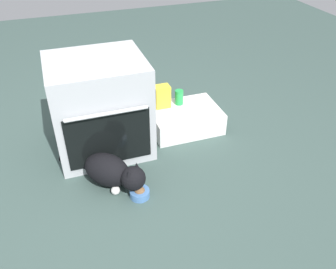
{
  "coord_description": "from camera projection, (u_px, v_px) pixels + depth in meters",
  "views": [
    {
      "loc": [
        -0.22,
        -1.76,
        1.61
      ],
      "look_at": [
        0.41,
        0.09,
        0.25
      ],
      "focal_mm": 37.9,
      "sensor_mm": 36.0,
      "label": 1
    }
  ],
  "objects": [
    {
      "name": "snack_bag",
      "position": [
        162.0,
        96.0,
        2.78
      ],
      "size": [
        0.12,
        0.09,
        0.18
      ],
      "primitive_type": "cube",
      "color": "yellow",
      "rests_on": "pantry_cabinet"
    },
    {
      "name": "cat",
      "position": [
        112.0,
        171.0,
        2.26
      ],
      "size": [
        0.51,
        0.55,
        0.23
      ],
      "rotation": [
        0.0,
        0.0,
        -0.84
      ],
      "color": "black",
      "rests_on": "ground"
    },
    {
      "name": "ground",
      "position": [
        113.0,
        184.0,
        2.34
      ],
      "size": [
        8.0,
        8.0,
        0.0
      ],
      "primitive_type": "plane",
      "color": "#384C47"
    },
    {
      "name": "oven",
      "position": [
        100.0,
        107.0,
        2.49
      ],
      "size": [
        0.65,
        0.62,
        0.69
      ],
      "color": "#B7BABF",
      "rests_on": "ground"
    },
    {
      "name": "soda_can",
      "position": [
        179.0,
        97.0,
        2.84
      ],
      "size": [
        0.07,
        0.07,
        0.12
      ],
      "primitive_type": "cylinder",
      "color": "green",
      "rests_on": "pantry_cabinet"
    },
    {
      "name": "food_bowl",
      "position": [
        140.0,
        193.0,
        2.23
      ],
      "size": [
        0.13,
        0.13,
        0.08
      ],
      "color": "#4C7AB7",
      "rests_on": "ground"
    },
    {
      "name": "pantry_cabinet",
      "position": [
        185.0,
        119.0,
        2.84
      ],
      "size": [
        0.55,
        0.41,
        0.17
      ],
      "primitive_type": "cube",
      "color": "white",
      "rests_on": "ground"
    }
  ]
}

